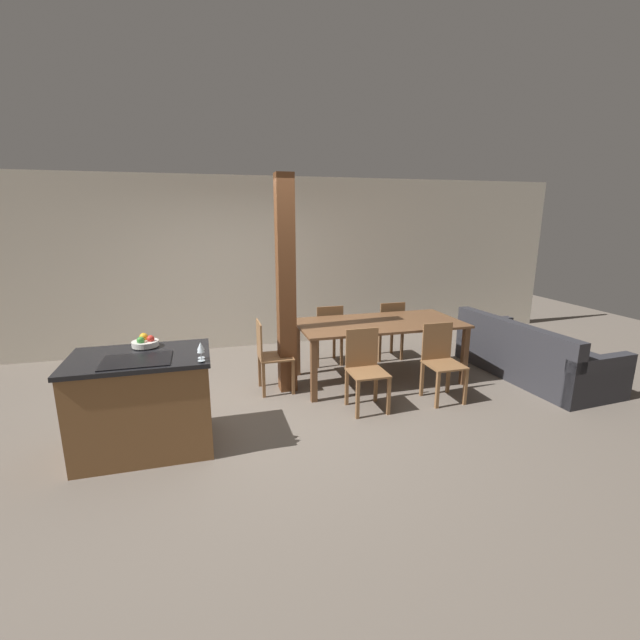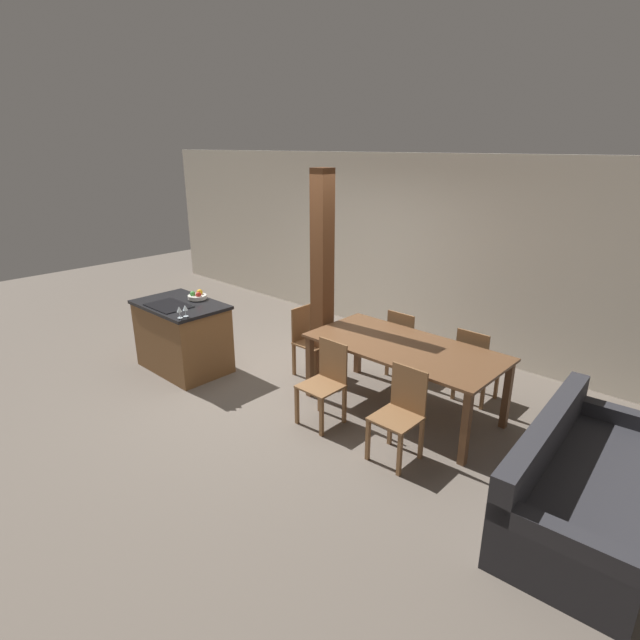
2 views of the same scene
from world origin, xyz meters
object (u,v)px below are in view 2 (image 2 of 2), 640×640
at_px(timber_post, 322,280).
at_px(fruit_bowl, 197,296).
at_px(wine_glass_middle, 185,308).
at_px(dining_table, 404,353).
at_px(kitchen_island, 183,336).
at_px(dining_chair_far_right, 475,364).
at_px(wine_glass_near, 179,310).
at_px(couch, 585,488).
at_px(dining_chair_far_left, 405,343).
at_px(dining_chair_near_left, 325,381).
at_px(dining_chair_head_end, 309,339).
at_px(dining_chair_near_right, 401,412).

bearing_deg(timber_post, fruit_bowl, -152.65).
distance_m(wine_glass_middle, dining_table, 2.56).
distance_m(fruit_bowl, wine_glass_middle, 0.71).
xyz_separation_m(kitchen_island, dining_chair_far_right, (3.20, 1.75, 0.01)).
xyz_separation_m(wine_glass_near, couch, (4.21, 0.92, -0.75)).
distance_m(wine_glass_near, dining_chair_far_left, 2.76).
bearing_deg(couch, dining_chair_near_left, 93.23).
height_order(wine_glass_near, wine_glass_middle, same).
relative_size(dining_chair_near_left, dining_chair_far_right, 1.00).
height_order(dining_chair_far_left, dining_chair_head_end, same).
distance_m(kitchen_island, wine_glass_near, 0.84).
bearing_deg(wine_glass_middle, couch, 11.29).
height_order(dining_chair_near_right, couch, dining_chair_near_right).
distance_m(dining_table, timber_post, 1.34).
distance_m(fruit_bowl, dining_chair_head_end, 1.57).
relative_size(fruit_bowl, dining_chair_far_right, 0.27).
bearing_deg(dining_table, wine_glass_near, -148.55).
bearing_deg(wine_glass_middle, dining_chair_near_right, 11.26).
height_order(wine_glass_middle, dining_chair_head_end, wine_glass_middle).
xyz_separation_m(kitchen_island, wine_glass_near, (0.53, -0.33, 0.56)).
xyz_separation_m(fruit_bowl, couch, (4.71, 0.34, -0.69)).
bearing_deg(dining_chair_near_left, timber_post, 134.71).
relative_size(wine_glass_near, dining_chair_near_right, 0.16).
distance_m(dining_chair_near_right, dining_chair_far_left, 1.75).
xyz_separation_m(dining_chair_far_left, dining_chair_far_right, (0.94, 0.00, 0.00)).
bearing_deg(wine_glass_middle, kitchen_island, 154.88).
bearing_deg(dining_chair_near_right, dining_table, 122.68).
bearing_deg(wine_glass_near, timber_post, 53.63).
bearing_deg(dining_chair_near_right, dining_chair_far_left, 122.68).
relative_size(kitchen_island, wine_glass_near, 8.44).
relative_size(dining_chair_near_right, couch, 0.42).
relative_size(wine_glass_middle, dining_chair_near_left, 0.16).
bearing_deg(dining_chair_far_left, wine_glass_near, 50.32).
bearing_deg(couch, dining_chair_head_end, 79.04).
bearing_deg(timber_post, dining_table, -0.20).
distance_m(dining_chair_near_left, dining_chair_head_end, 1.20).
bearing_deg(fruit_bowl, dining_table, 15.91).
xyz_separation_m(wine_glass_near, dining_chair_far_left, (1.73, 2.08, -0.55)).
height_order(dining_chair_near_right, dining_chair_head_end, same).
xyz_separation_m(wine_glass_middle, dining_chair_head_end, (0.78, 1.27, -0.55)).
bearing_deg(wine_glass_near, couch, 12.30).
height_order(wine_glass_middle, dining_chair_near_left, wine_glass_middle).
xyz_separation_m(fruit_bowl, dining_table, (2.70, 0.77, -0.26)).
xyz_separation_m(couch, timber_post, (-3.21, 0.43, 1.02)).
height_order(wine_glass_near, dining_chair_head_end, wine_glass_near).
xyz_separation_m(dining_chair_near_right, dining_chair_far_right, (0.00, 1.47, 0.00)).
height_order(kitchen_island, dining_chair_near_left, kitchen_island).
height_order(dining_table, timber_post, timber_post).
xyz_separation_m(wine_glass_middle, dining_table, (2.20, 1.27, -0.32)).
distance_m(kitchen_island, dining_chair_far_left, 2.86).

